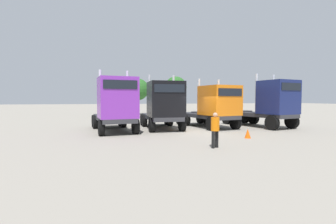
# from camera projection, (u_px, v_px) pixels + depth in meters

# --- Properties ---
(ground) EXTENTS (200.00, 200.00, 0.00)m
(ground) POSITION_uv_depth(u_px,v_px,m) (200.00, 132.00, 17.38)
(ground) COLOR gray
(semi_truck_purple) EXTENTS (3.28, 6.65, 4.33)m
(semi_truck_purple) POSITION_uv_depth(u_px,v_px,m) (116.00, 105.00, 16.98)
(semi_truck_purple) COLOR #333338
(semi_truck_purple) RESTS_ON ground
(semi_truck_black) EXTENTS (2.64, 5.96, 4.17)m
(semi_truck_black) POSITION_uv_depth(u_px,v_px,m) (164.00, 105.00, 18.51)
(semi_truck_black) COLOR #333338
(semi_truck_black) RESTS_ON ground
(semi_truck_orange) EXTENTS (3.62, 6.50, 3.93)m
(semi_truck_orange) POSITION_uv_depth(u_px,v_px,m) (214.00, 106.00, 19.56)
(semi_truck_orange) COLOR #333338
(semi_truck_orange) RESTS_ON ground
(semi_truck_navy) EXTENTS (3.81, 6.72, 4.35)m
(semi_truck_navy) POSITION_uv_depth(u_px,v_px,m) (270.00, 104.00, 19.89)
(semi_truck_navy) COLOR #333338
(semi_truck_navy) RESTS_ON ground
(visitor_in_hivis) EXTENTS (0.54, 0.54, 1.68)m
(visitor_in_hivis) POSITION_uv_depth(u_px,v_px,m) (215.00, 128.00, 11.75)
(visitor_in_hivis) COLOR black
(visitor_in_hivis) RESTS_ON ground
(traffic_cone_near) EXTENTS (0.36, 0.36, 0.56)m
(traffic_cone_near) POSITION_uv_depth(u_px,v_px,m) (248.00, 133.00, 14.68)
(traffic_cone_near) COLOR #F2590C
(traffic_cone_near) RESTS_ON ground
(oak_far_left) EXTENTS (2.92, 2.92, 4.95)m
(oak_far_left) POSITION_uv_depth(u_px,v_px,m) (117.00, 91.00, 36.01)
(oak_far_left) COLOR #4C3823
(oak_far_left) RESTS_ON ground
(oak_far_centre) EXTENTS (3.22, 3.22, 5.33)m
(oak_far_centre) POSITION_uv_depth(u_px,v_px,m) (138.00, 90.00, 36.54)
(oak_far_centre) COLOR #4C3823
(oak_far_centre) RESTS_ON ground
(oak_far_right) EXTENTS (3.56, 3.56, 5.96)m
(oak_far_right) POSITION_uv_depth(u_px,v_px,m) (176.00, 88.00, 40.26)
(oak_far_right) COLOR #4C3823
(oak_far_right) RESTS_ON ground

